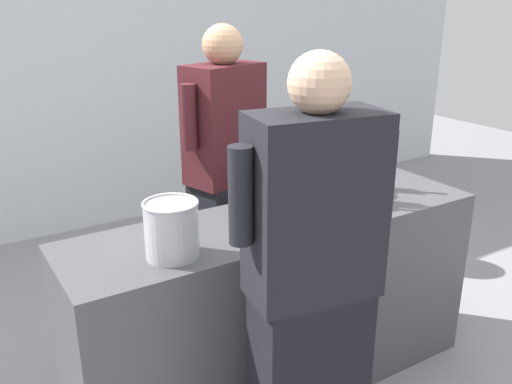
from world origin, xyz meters
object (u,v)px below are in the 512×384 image
object	(u,v)px
wine_bottle_6	(351,183)
wine_glass	(306,192)
wine_bottle_2	(351,165)
wine_bottle_5	(275,179)
ice_bucket	(172,229)
person_guest	(311,304)
wine_bottle_0	(255,213)
person_server	(225,192)
wine_bottle_1	(374,166)
wine_bottle_3	(378,181)
potted_shrub	(310,151)
wine_bottle_4	(285,192)

from	to	relation	value
wine_bottle_6	wine_glass	xyz separation A→B (m)	(-0.32, -0.06, 0.03)
wine_bottle_2	wine_bottle_5	distance (m)	0.47
wine_glass	ice_bucket	xyz separation A→B (m)	(-0.65, -0.01, -0.03)
person_guest	wine_bottle_6	bearing A→B (deg)	39.99
wine_bottle_0	person_server	xyz separation A→B (m)	(0.26, 0.73, -0.18)
wine_bottle_6	ice_bucket	bearing A→B (deg)	-176.19
wine_bottle_1	wine_bottle_6	xyz separation A→B (m)	(-0.27, -0.13, -0.01)
wine_bottle_3	person_guest	distance (m)	0.94
wine_bottle_6	potted_shrub	bearing A→B (deg)	59.99
wine_bottle_2	ice_bucket	xyz separation A→B (m)	(-1.13, -0.26, -0.01)
wine_bottle_1	wine_bottle_5	distance (m)	0.58
wine_bottle_5	person_guest	distance (m)	0.84
wine_bottle_2	person_guest	size ratio (longest dim) A/B	0.21
wine_bottle_6	person_guest	bearing A→B (deg)	-140.01
wine_bottle_0	person_server	bearing A→B (deg)	70.60
wine_bottle_0	wine_bottle_6	bearing A→B (deg)	9.06
ice_bucket	potted_shrub	distance (m)	2.24
ice_bucket	wine_bottle_1	bearing A→B (deg)	8.70
wine_bottle_3	wine_bottle_0	bearing A→B (deg)	-176.12
wine_bottle_2	wine_bottle_3	size ratio (longest dim) A/B	1.13
wine_bottle_5	wine_glass	size ratio (longest dim) A/B	1.70
wine_bottle_1	wine_bottle_2	world-z (taller)	wine_bottle_2
wine_glass	wine_bottle_6	bearing A→B (deg)	9.96
wine_bottle_0	wine_glass	world-z (taller)	wine_bottle_0
ice_bucket	person_guest	xyz separation A→B (m)	(0.32, -0.48, -0.19)
person_guest	wine_glass	bearing A→B (deg)	55.88
wine_bottle_6	ice_bucket	distance (m)	0.97
wine_bottle_1	potted_shrub	xyz separation A→B (m)	(0.50, 1.20, -0.27)
wine_bottle_0	potted_shrub	distance (m)	1.99
wine_bottle_0	wine_bottle_2	bearing A→B (deg)	20.67
person_server	person_guest	distance (m)	1.21
wine_bottle_4	wine_bottle_0	bearing A→B (deg)	-148.80
wine_bottle_2	wine_bottle_4	size ratio (longest dim) A/B	1.16
wine_bottle_1	wine_bottle_6	distance (m)	0.30
wine_glass	person_server	size ratio (longest dim) A/B	0.12
wine_bottle_5	wine_glass	world-z (taller)	wine_bottle_5
wine_bottle_4	ice_bucket	distance (m)	0.63
ice_bucket	person_guest	size ratio (longest dim) A/B	0.13
wine_bottle_1	wine_bottle_0	bearing A→B (deg)	-165.81
wine_bottle_1	person_guest	xyz separation A→B (m)	(-0.91, -0.66, -0.20)
wine_bottle_5	wine_bottle_6	xyz separation A→B (m)	(0.30, -0.20, -0.01)
wine_bottle_6	wine_bottle_1	bearing A→B (deg)	24.75
wine_bottle_1	ice_bucket	world-z (taller)	wine_bottle_1
wine_bottle_5	wine_bottle_3	bearing A→B (deg)	-29.76
wine_bottle_1	potted_shrub	distance (m)	1.33
wine_bottle_2	potted_shrub	bearing A→B (deg)	62.08
wine_bottle_2	wine_glass	xyz separation A→B (m)	(-0.48, -0.25, 0.02)
wine_bottle_3	wine_bottle_5	xyz separation A→B (m)	(-0.44, 0.25, 0.01)
wine_bottle_2	person_server	world-z (taller)	person_server
wine_glass	wine_bottle_4	bearing A→B (deg)	106.02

